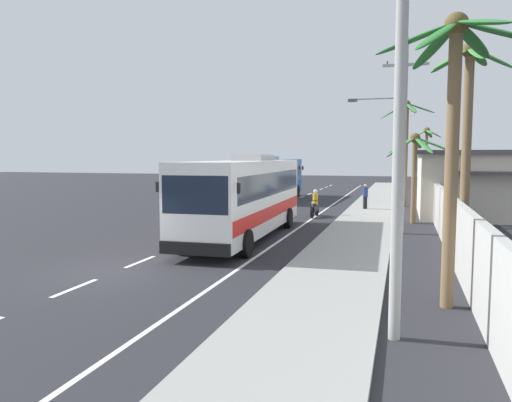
# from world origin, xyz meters

# --- Properties ---
(ground_plane) EXTENTS (160.00, 160.00, 0.00)m
(ground_plane) POSITION_xyz_m (0.00, 0.00, 0.00)
(ground_plane) COLOR #28282D
(sidewalk_kerb) EXTENTS (3.20, 90.00, 0.14)m
(sidewalk_kerb) POSITION_xyz_m (6.80, 10.00, 0.07)
(sidewalk_kerb) COLOR #999993
(sidewalk_kerb) RESTS_ON ground
(lane_markings) EXTENTS (3.82, 71.00, 0.01)m
(lane_markings) POSITION_xyz_m (2.22, 14.78, 0.00)
(lane_markings) COLOR white
(lane_markings) RESTS_ON ground
(boundary_wall) EXTENTS (0.24, 60.00, 2.20)m
(boundary_wall) POSITION_xyz_m (10.60, 14.00, 1.10)
(boundary_wall) COLOR #B2B2AD
(boundary_wall) RESTS_ON ground
(coach_bus_foreground) EXTENTS (3.21, 12.05, 3.78)m
(coach_bus_foreground) POSITION_xyz_m (1.96, 7.70, 1.97)
(coach_bus_foreground) COLOR white
(coach_bus_foreground) RESTS_ON ground
(coach_bus_far_lane) EXTENTS (3.29, 10.97, 3.70)m
(coach_bus_far_lane) POSITION_xyz_m (-1.95, 27.21, 1.92)
(coach_bus_far_lane) COLOR #2366A8
(coach_bus_far_lane) RESTS_ON ground
(motorcycle_beside_bus) EXTENTS (0.56, 1.96, 1.67)m
(motorcycle_beside_bus) POSITION_xyz_m (3.65, 16.36, 0.68)
(motorcycle_beside_bus) COLOR black
(motorcycle_beside_bus) RESTS_ON ground
(pedestrian_near_kerb) EXTENTS (0.36, 0.36, 1.68)m
(pedestrian_near_kerb) POSITION_xyz_m (6.36, 20.64, 1.02)
(pedestrian_near_kerb) COLOR black
(pedestrian_near_kerb) RESTS_ON sidewalk_kerb
(utility_pole_nearest) EXTENTS (1.98, 0.24, 9.55)m
(utility_pole_nearest) POSITION_xyz_m (8.72, -3.31, 4.95)
(utility_pole_nearest) COLOR #9E9E99
(utility_pole_nearest) RESTS_ON ground
(utility_pole_mid) EXTENTS (3.67, 0.24, 9.19)m
(utility_pole_mid) POSITION_xyz_m (8.68, 11.00, 4.88)
(utility_pole_mid) COLOR #9E9E99
(utility_pole_mid) RESTS_ON ground
(palm_nearest) EXTENTS (3.64, 3.88, 4.97)m
(palm_nearest) POSITION_xyz_m (9.38, 14.94, 3.63)
(palm_nearest) COLOR brown
(palm_nearest) RESTS_ON ground
(palm_second) EXTENTS (2.68, 2.87, 7.51)m
(palm_second) POSITION_xyz_m (10.83, 4.61, 5.04)
(palm_second) COLOR brown
(palm_second) RESTS_ON ground
(palm_third) EXTENTS (3.86, 3.89, 7.75)m
(palm_third) POSITION_xyz_m (8.89, 24.34, 5.22)
(palm_third) COLOR brown
(palm_third) RESTS_ON ground
(palm_fourth) EXTENTS (3.75, 3.52, 7.07)m
(palm_fourth) POSITION_xyz_m (9.92, -0.76, 5.01)
(palm_fourth) COLOR brown
(palm_fourth) RESTS_ON ground
(palm_farthest) EXTENTS (2.56, 2.69, 6.25)m
(palm_farthest) POSITION_xyz_m (10.69, 33.10, 4.63)
(palm_farthest) COLOR brown
(palm_farthest) RESTS_ON ground
(roadside_building) EXTENTS (11.40, 8.97, 4.05)m
(roadside_building) POSITION_xyz_m (15.15, 19.66, 2.04)
(roadside_building) COLOR beige
(roadside_building) RESTS_ON ground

